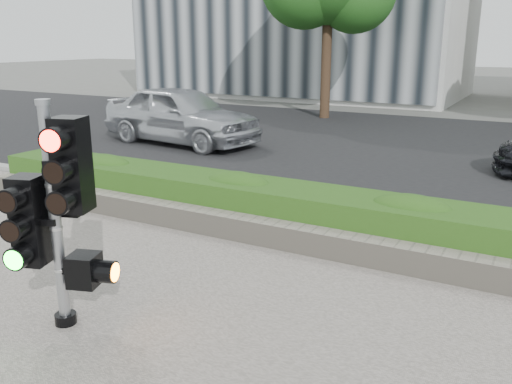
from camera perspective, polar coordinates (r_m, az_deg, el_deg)
ground at (r=6.13m, az=-4.35°, el=-11.88°), size 120.00×120.00×0.00m
road at (r=15.10m, az=16.78°, el=4.29°), size 60.00×13.00×0.02m
curb at (r=8.70m, az=7.00°, el=-2.99°), size 60.00×0.25×0.12m
stone_wall at (r=7.57m, az=3.48°, el=-4.67°), size 12.00×0.32×0.34m
hedge at (r=8.07m, az=5.48°, el=-2.12°), size 12.00×1.00×0.68m
traffic_signal at (r=5.58m, az=-20.07°, el=-1.30°), size 0.83×0.71×2.28m
car_silver at (r=15.36m, az=-7.93°, el=8.08°), size 4.93×2.47×1.61m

